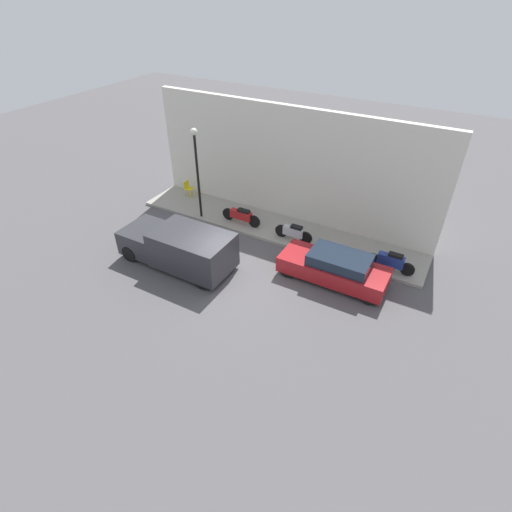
{
  "coord_description": "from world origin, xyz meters",
  "views": [
    {
      "loc": [
        -10.77,
        -7.38,
        10.32
      ],
      "look_at": [
        1.06,
        -0.73,
        0.6
      ],
      "focal_mm": 28.0,
      "sensor_mm": 36.0,
      "label": 1
    }
  ],
  "objects_px": {
    "motorcycle_red": "(241,215)",
    "cafe_chair": "(188,187)",
    "delivery_van": "(178,246)",
    "streetlamp": "(197,162)",
    "parked_car": "(335,267)",
    "scooter_silver": "(294,232)",
    "motorcycle_blue": "(391,261)"
  },
  "relations": [
    {
      "from": "parked_car",
      "to": "delivery_van",
      "type": "relative_size",
      "value": 0.87
    },
    {
      "from": "parked_car",
      "to": "motorcycle_blue",
      "type": "bearing_deg",
      "value": -49.28
    },
    {
      "from": "parked_car",
      "to": "delivery_van",
      "type": "height_order",
      "value": "delivery_van"
    },
    {
      "from": "parked_car",
      "to": "cafe_chair",
      "type": "xyz_separation_m",
      "value": [
        2.98,
        9.58,
        -0.02
      ]
    },
    {
      "from": "parked_car",
      "to": "scooter_silver",
      "type": "distance_m",
      "value": 3.12
    },
    {
      "from": "parked_car",
      "to": "scooter_silver",
      "type": "relative_size",
      "value": 2.37
    },
    {
      "from": "streetlamp",
      "to": "motorcycle_red",
      "type": "bearing_deg",
      "value": -80.09
    },
    {
      "from": "delivery_van",
      "to": "streetlamp",
      "type": "relative_size",
      "value": 1.12
    },
    {
      "from": "cafe_chair",
      "to": "parked_car",
      "type": "bearing_deg",
      "value": -107.28
    },
    {
      "from": "motorcycle_blue",
      "to": "streetlamp",
      "type": "xyz_separation_m",
      "value": [
        -0.14,
        9.48,
        2.45
      ]
    },
    {
      "from": "motorcycle_blue",
      "to": "motorcycle_red",
      "type": "xyz_separation_m",
      "value": [
        0.24,
        7.33,
        -0.02
      ]
    },
    {
      "from": "delivery_van",
      "to": "motorcycle_red",
      "type": "relative_size",
      "value": 2.39
    },
    {
      "from": "motorcycle_blue",
      "to": "cafe_chair",
      "type": "bearing_deg",
      "value": 83.09
    },
    {
      "from": "parked_car",
      "to": "delivery_van",
      "type": "bearing_deg",
      "value": 109.23
    },
    {
      "from": "parked_car",
      "to": "motorcycle_blue",
      "type": "xyz_separation_m",
      "value": [
        1.59,
        -1.85,
        -0.04
      ]
    },
    {
      "from": "delivery_van",
      "to": "motorcycle_blue",
      "type": "height_order",
      "value": "delivery_van"
    },
    {
      "from": "delivery_van",
      "to": "scooter_silver",
      "type": "relative_size",
      "value": 2.73
    },
    {
      "from": "delivery_van",
      "to": "motorcycle_blue",
      "type": "xyz_separation_m",
      "value": [
        3.75,
        -8.02,
        -0.29
      ]
    },
    {
      "from": "streetlamp",
      "to": "scooter_silver",
      "type": "bearing_deg",
      "value": -86.92
    },
    {
      "from": "streetlamp",
      "to": "parked_car",
      "type": "bearing_deg",
      "value": -100.8
    },
    {
      "from": "cafe_chair",
      "to": "scooter_silver",
      "type": "bearing_deg",
      "value": -100.19
    },
    {
      "from": "delivery_van",
      "to": "motorcycle_red",
      "type": "height_order",
      "value": "delivery_van"
    },
    {
      "from": "streetlamp",
      "to": "cafe_chair",
      "type": "relative_size",
      "value": 5.37
    },
    {
      "from": "cafe_chair",
      "to": "delivery_van",
      "type": "bearing_deg",
      "value": -146.42
    },
    {
      "from": "motorcycle_red",
      "to": "cafe_chair",
      "type": "distance_m",
      "value": 4.26
    },
    {
      "from": "motorcycle_blue",
      "to": "scooter_silver",
      "type": "bearing_deg",
      "value": 88.31
    },
    {
      "from": "delivery_van",
      "to": "streetlamp",
      "type": "bearing_deg",
      "value": 22.02
    },
    {
      "from": "motorcycle_red",
      "to": "cafe_chair",
      "type": "bearing_deg",
      "value": 74.35
    },
    {
      "from": "motorcycle_red",
      "to": "cafe_chair",
      "type": "height_order",
      "value": "cafe_chair"
    },
    {
      "from": "motorcycle_blue",
      "to": "scooter_silver",
      "type": "height_order",
      "value": "motorcycle_blue"
    },
    {
      "from": "motorcycle_blue",
      "to": "cafe_chair",
      "type": "height_order",
      "value": "motorcycle_blue"
    },
    {
      "from": "delivery_van",
      "to": "cafe_chair",
      "type": "relative_size",
      "value": 6.0
    }
  ]
}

